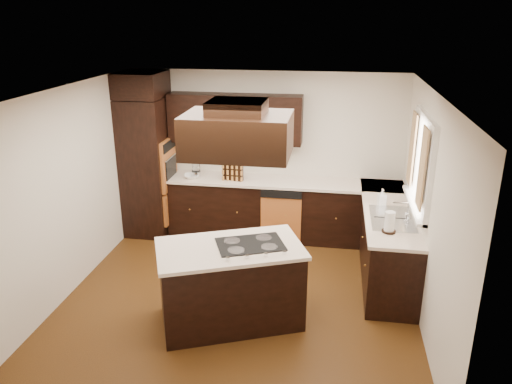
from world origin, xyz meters
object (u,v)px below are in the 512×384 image
(oven_column, at_px, (147,167))
(island, at_px, (230,286))
(range_hood, at_px, (237,135))
(spice_rack, at_px, (233,172))

(oven_column, xyz_separation_m, island, (1.77, -2.24, -0.62))
(range_hood, xyz_separation_m, spice_rack, (-0.53, 2.25, -1.11))
(oven_column, height_order, range_hood, range_hood)
(oven_column, xyz_separation_m, spice_rack, (1.35, -0.01, -0.01))
(oven_column, xyz_separation_m, range_hood, (1.88, -2.25, 1.10))
(oven_column, relative_size, spice_rack, 6.85)
(range_hood, bearing_deg, spice_rack, 103.22)
(oven_column, bearing_deg, island, -51.69)
(oven_column, distance_m, island, 2.92)
(oven_column, relative_size, island, 1.41)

